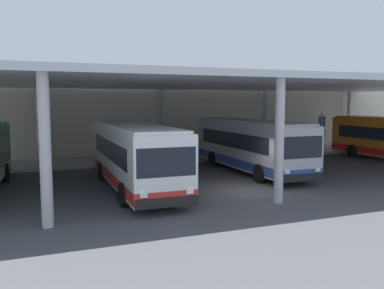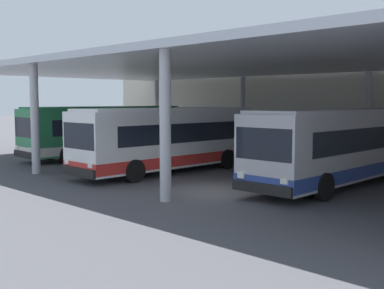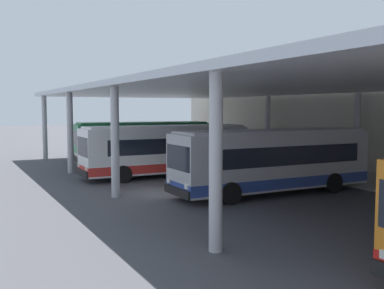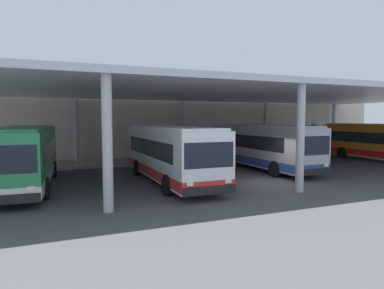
{
  "view_description": "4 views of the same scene",
  "coord_description": "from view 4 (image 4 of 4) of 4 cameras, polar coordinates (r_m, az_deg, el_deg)",
  "views": [
    {
      "loc": [
        -9.58,
        -16.76,
        4.26
      ],
      "look_at": [
        -1.75,
        3.06,
        2.01
      ],
      "focal_mm": 37.61,
      "sensor_mm": 36.0,
      "label": 1
    },
    {
      "loc": [
        12.2,
        -13.71,
        3.5
      ],
      "look_at": [
        -3.81,
        2.74,
        1.42
      ],
      "focal_mm": 44.82,
      "sensor_mm": 36.0,
      "label": 2
    },
    {
      "loc": [
        20.46,
        -9.21,
        4.2
      ],
      "look_at": [
        -2.69,
        3.03,
        2.13
      ],
      "focal_mm": 42.28,
      "sensor_mm": 36.0,
      "label": 3
    },
    {
      "loc": [
        -11.28,
        -15.6,
        3.58
      ],
      "look_at": [
        -2.85,
        4.34,
        1.94
      ],
      "focal_mm": 31.68,
      "sensor_mm": 36.0,
      "label": 4
    }
  ],
  "objects": [
    {
      "name": "trash_bin",
      "position": [
        29.2,
        -4.91,
        -1.4
      ],
      "size": [
        0.52,
        0.52,
        0.98
      ],
      "color": "#33383D",
      "rests_on": "platform_kerb"
    },
    {
      "name": "bus_middle_bay",
      "position": [
        24.73,
        11.71,
        -0.23
      ],
      "size": [
        2.78,
        10.55,
        3.17
      ],
      "color": "#B7B7BC",
      "rests_on": "ground"
    },
    {
      "name": "ground_plane",
      "position": [
        19.58,
        12.81,
        -6.32
      ],
      "size": [
        200.0,
        200.0,
        0.0
      ],
      "primitive_type": "plane",
      "color": "#47474C"
    },
    {
      "name": "bus_far_bay",
      "position": [
        32.86,
        29.12,
        0.42
      ],
      "size": [
        2.74,
        10.53,
        3.17
      ],
      "color": "orange",
      "rests_on": "ground"
    },
    {
      "name": "bench_waiting",
      "position": [
        30.09,
        0.81,
        -1.24
      ],
      "size": [
        1.8,
        0.45,
        0.92
      ],
      "color": "brown",
      "rests_on": "platform_kerb"
    },
    {
      "name": "banner_sign",
      "position": [
        36.17,
        19.8,
        1.54
      ],
      "size": [
        0.7,
        0.12,
        3.2
      ],
      "color": "#B2B2B7",
      "rests_on": "platform_kerb"
    },
    {
      "name": "station_building_facade",
      "position": [
        32.61,
        -2.69,
        4.35
      ],
      "size": [
        48.0,
        1.6,
        7.19
      ],
      "primitive_type": "cube",
      "color": "beige",
      "rests_on": "ground"
    },
    {
      "name": "bus_second_bay",
      "position": [
        19.19,
        -3.72,
        -1.44
      ],
      "size": [
        2.79,
        10.55,
        3.17
      ],
      "color": "white",
      "rests_on": "ground"
    },
    {
      "name": "canopy_shelter",
      "position": [
        23.99,
        5.25,
        8.39
      ],
      "size": [
        40.0,
        17.0,
        5.55
      ],
      "color": "silver",
      "rests_on": "ground"
    },
    {
      "name": "bus_nearest_bay",
      "position": [
        19.64,
        -26.39,
        -1.76
      ],
      "size": [
        3.25,
        10.68,
        3.17
      ],
      "color": "#28844C",
      "rests_on": "ground"
    },
    {
      "name": "platform_kerb",
      "position": [
        29.79,
        -0.5,
        -2.4
      ],
      "size": [
        42.0,
        4.5,
        0.18
      ],
      "primitive_type": "cube",
      "color": "#A39E93",
      "rests_on": "ground"
    }
  ]
}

